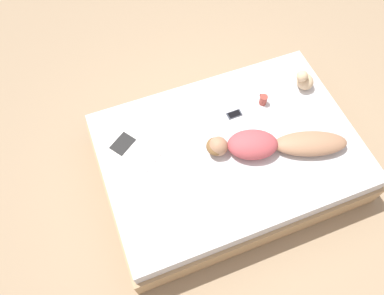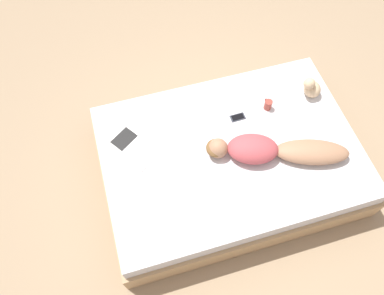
# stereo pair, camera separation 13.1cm
# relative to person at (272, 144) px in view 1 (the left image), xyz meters

# --- Properties ---
(ground_plane) EXTENTS (12.00, 12.00, 0.00)m
(ground_plane) POSITION_rel_person_xyz_m (0.15, 0.32, -0.55)
(ground_plane) COLOR #9E8466
(bed) EXTENTS (1.65, 2.34, 0.47)m
(bed) POSITION_rel_person_xyz_m (0.15, 0.32, -0.32)
(bed) COLOR tan
(bed) RESTS_ON ground_plane
(person) EXTENTS (0.59, 1.25, 0.19)m
(person) POSITION_rel_person_xyz_m (0.00, 0.00, 0.00)
(person) COLOR #A37556
(person) RESTS_ON bed
(open_magazine) EXTENTS (0.55, 0.51, 0.01)m
(open_magazine) POSITION_rel_person_xyz_m (0.43, 1.15, -0.08)
(open_magazine) COLOR white
(open_magazine) RESTS_ON bed
(coffee_mug) EXTENTS (0.11, 0.07, 0.10)m
(coffee_mug) POSITION_rel_person_xyz_m (0.48, -0.16, -0.03)
(coffee_mug) COLOR #993D33
(coffee_mug) RESTS_ON bed
(cell_phone) EXTENTS (0.08, 0.14, 0.01)m
(cell_phone) POSITION_rel_person_xyz_m (0.45, 0.14, -0.08)
(cell_phone) COLOR #333842
(cell_phone) RESTS_ON bed
(plush_toy) EXTENTS (0.17, 0.19, 0.23)m
(plush_toy) POSITION_rel_person_xyz_m (0.52, -0.61, 0.01)
(plush_toy) COLOR #D1B289
(plush_toy) RESTS_ON bed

